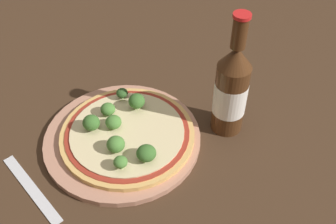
% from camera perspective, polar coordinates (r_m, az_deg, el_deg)
% --- Properties ---
extents(ground_plane, '(3.00, 3.00, 0.00)m').
position_cam_1_polar(ground_plane, '(0.76, -7.00, -4.29)').
color(ground_plane, '#3D2819').
extents(plate, '(0.30, 0.30, 0.01)m').
position_cam_1_polar(plate, '(0.75, -6.58, -3.80)').
color(plate, tan).
rests_on(plate, ground_plane).
extents(pizza, '(0.25, 0.25, 0.01)m').
position_cam_1_polar(pizza, '(0.74, -5.91, -3.14)').
color(pizza, tan).
rests_on(pizza, plate).
extents(broccoli_floret_0, '(0.03, 0.03, 0.03)m').
position_cam_1_polar(broccoli_floret_0, '(0.74, -11.08, -1.54)').
color(broccoli_floret_0, '#7A9E5B').
rests_on(broccoli_floret_0, pizza).
extents(broccoli_floret_1, '(0.03, 0.03, 0.03)m').
position_cam_1_polar(broccoli_floret_1, '(0.70, -7.59, -4.67)').
color(broccoli_floret_1, '#7A9E5B').
rests_on(broccoli_floret_1, pizza).
extents(broccoli_floret_2, '(0.03, 0.03, 0.03)m').
position_cam_1_polar(broccoli_floret_2, '(0.68, -3.17, -5.99)').
color(broccoli_floret_2, '#7A9E5B').
rests_on(broccoli_floret_2, pizza).
extents(broccoli_floret_3, '(0.03, 0.03, 0.02)m').
position_cam_1_polar(broccoli_floret_3, '(0.77, -8.71, 0.41)').
color(broccoli_floret_3, '#7A9E5B').
rests_on(broccoli_floret_3, pizza).
extents(broccoli_floret_4, '(0.03, 0.03, 0.03)m').
position_cam_1_polar(broccoli_floret_4, '(0.74, -7.76, -1.40)').
color(broccoli_floret_4, '#7A9E5B').
rests_on(broccoli_floret_4, pizza).
extents(broccoli_floret_5, '(0.02, 0.02, 0.03)m').
position_cam_1_polar(broccoli_floret_5, '(0.67, -6.91, -7.24)').
color(broccoli_floret_5, '#7A9E5B').
rests_on(broccoli_floret_5, pizza).
extents(broccoli_floret_6, '(0.03, 0.03, 0.03)m').
position_cam_1_polar(broccoli_floret_6, '(0.77, -4.57, 1.58)').
color(broccoli_floret_6, '#7A9E5B').
rests_on(broccoli_floret_6, pizza).
extents(broccoli_floret_7, '(0.02, 0.02, 0.02)m').
position_cam_1_polar(broccoli_floret_7, '(0.80, -6.69, 2.74)').
color(broccoli_floret_7, '#7A9E5B').
rests_on(broccoli_floret_7, pizza).
extents(beer_bottle, '(0.06, 0.06, 0.25)m').
position_cam_1_polar(beer_bottle, '(0.72, 9.14, 3.21)').
color(beer_bottle, '#472814').
rests_on(beer_bottle, ground_plane).
extents(fork, '(0.04, 0.18, 0.00)m').
position_cam_1_polar(fork, '(0.72, -19.22, -10.41)').
color(fork, silver).
rests_on(fork, ground_plane).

